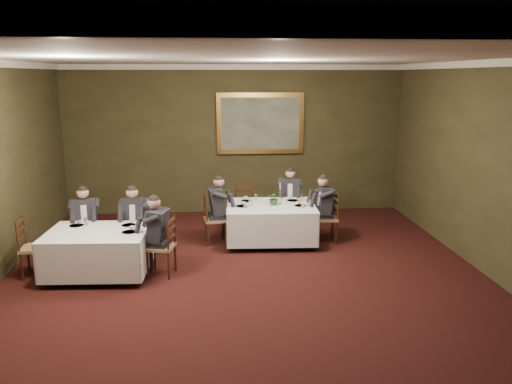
{
  "coord_description": "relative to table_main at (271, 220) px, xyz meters",
  "views": [
    {
      "loc": [
        -0.46,
        -6.85,
        3.25
      ],
      "look_at": [
        0.27,
        2.09,
        1.15
      ],
      "focal_mm": 35.0,
      "sensor_mm": 36.0,
      "label": 1
    }
  ],
  "objects": [
    {
      "name": "table_second",
      "position": [
        -3.03,
        -1.45,
        -0.0
      ],
      "size": [
        1.71,
        1.34,
        0.67
      ],
      "rotation": [
        0.0,
        0.0,
        -0.05
      ],
      "color": "black",
      "rests_on": "ground"
    },
    {
      "name": "diner_sec_backright",
      "position": [
        -2.55,
        -0.64,
        0.06
      ],
      "size": [
        0.44,
        0.5,
        1.35
      ],
      "rotation": [
        0.0,
        0.0,
        3.08
      ],
      "color": "black",
      "rests_on": "chair_sec_backright"
    },
    {
      "name": "table_main",
      "position": [
        0.0,
        0.0,
        0.0
      ],
      "size": [
        1.81,
        1.41,
        0.67
      ],
      "rotation": [
        0.0,
        0.0,
        -0.04
      ],
      "color": "black",
      "rests_on": "ground"
    },
    {
      "name": "diner_main_backright",
      "position": [
        0.51,
        0.87,
        0.06
      ],
      "size": [
        0.48,
        0.54,
        1.35
      ],
      "rotation": [
        0.0,
        0.0,
        2.97
      ],
      "color": "black",
      "rests_on": "chair_main_backright"
    },
    {
      "name": "diner_sec_endright",
      "position": [
        -2.0,
        -1.5,
        0.06
      ],
      "size": [
        0.56,
        0.49,
        1.35
      ],
      "rotation": [
        0.0,
        0.0,
        1.35
      ],
      "color": "black",
      "rests_on": "chair_sec_endright"
    },
    {
      "name": "diner_main_endright",
      "position": [
        1.1,
        -0.05,
        0.06
      ],
      "size": [
        0.49,
        0.42,
        1.35
      ],
      "rotation": [
        0.0,
        0.0,
        1.56
      ],
      "color": "black",
      "rests_on": "chair_main_endright"
    },
    {
      "name": "chair_sec_backright",
      "position": [
        -2.55,
        -0.63,
        -0.17
      ],
      "size": [
        0.47,
        0.45,
        1.0
      ],
      "rotation": [
        0.0,
        0.0,
        3.08
      ],
      "color": "#946E4B",
      "rests_on": "ground"
    },
    {
      "name": "painting",
      "position": [
        -0.0,
        2.35,
        1.7
      ],
      "size": [
        2.06,
        0.09,
        1.44
      ],
      "color": "#E2B052",
      "rests_on": "back_wall"
    },
    {
      "name": "ground",
      "position": [
        -0.61,
        -2.58,
        -0.45
      ],
      "size": [
        10.0,
        10.0,
        0.0
      ],
      "primitive_type": "plane",
      "color": "black",
      "rests_on": "ground"
    },
    {
      "name": "back_wall",
      "position": [
        -0.61,
        2.42,
        1.3
      ],
      "size": [
        8.0,
        0.1,
        3.5
      ],
      "primitive_type": "cube",
      "color": "#312C18",
      "rests_on": "ground"
    },
    {
      "name": "chair_main_endleft",
      "position": [
        -1.11,
        0.05,
        -0.17
      ],
      "size": [
        0.47,
        0.49,
        1.0
      ],
      "rotation": [
        0.0,
        0.0,
        -1.44
      ],
      "color": "#946E4B",
      "rests_on": "ground"
    },
    {
      "name": "chair_sec_endleft",
      "position": [
        -4.07,
        -1.4,
        -0.17
      ],
      "size": [
        0.45,
        0.47,
        1.0
      ],
      "rotation": [
        0.0,
        0.0,
        -1.5
      ],
      "color": "#946E4B",
      "rests_on": "ground"
    },
    {
      "name": "chair_sec_backleft",
      "position": [
        -3.43,
        -0.59,
        -0.17
      ],
      "size": [
        0.5,
        0.48,
        1.0
      ],
      "rotation": [
        0.0,
        0.0,
        3.3
      ],
      "color": "#946E4B",
      "rests_on": "ground"
    },
    {
      "name": "ceiling",
      "position": [
        -0.61,
        -2.58,
        3.05
      ],
      "size": [
        8.0,
        10.0,
        0.1
      ],
      "primitive_type": "cube",
      "color": "silver",
      "rests_on": "back_wall"
    },
    {
      "name": "chair_main_backright",
      "position": [
        0.51,
        0.88,
        -0.17
      ],
      "size": [
        0.51,
        0.49,
        1.0
      ],
      "rotation": [
        0.0,
        0.0,
        2.97
      ],
      "color": "#946E4B",
      "rests_on": "ground"
    },
    {
      "name": "diner_sec_backleft",
      "position": [
        -3.43,
        -0.6,
        0.06
      ],
      "size": [
        0.47,
        0.54,
        1.35
      ],
      "rotation": [
        0.0,
        0.0,
        3.3
      ],
      "color": "black",
      "rests_on": "chair_sec_backleft"
    },
    {
      "name": "chair_main_backleft",
      "position": [
        -0.43,
        0.92,
        -0.17
      ],
      "size": [
        0.5,
        0.48,
        1.0
      ],
      "rotation": [
        0.0,
        0.0,
        3.3
      ],
      "color": "#946E4B",
      "rests_on": "ground"
    },
    {
      "name": "crown_molding",
      "position": [
        -0.61,
        -2.58,
        2.99
      ],
      "size": [
        8.0,
        10.0,
        0.12
      ],
      "color": "white",
      "rests_on": "back_wall"
    },
    {
      "name": "chair_sec_endright",
      "position": [
        -1.99,
        -1.51,
        -0.17
      ],
      "size": [
        0.51,
        0.52,
        1.0
      ],
      "rotation": [
        0.0,
        0.0,
        1.35
      ],
      "color": "#946E4B",
      "rests_on": "ground"
    },
    {
      "name": "candlestick",
      "position": [
        0.19,
        0.07,
        0.48
      ],
      "size": [
        0.07,
        0.07,
        0.45
      ],
      "color": "#A68832",
      "rests_on": "table_main"
    },
    {
      "name": "diner_main_endleft",
      "position": [
        -1.1,
        0.05,
        0.06
      ],
      "size": [
        0.53,
        0.46,
        1.35
      ],
      "rotation": [
        0.0,
        0.0,
        -1.44
      ],
      "color": "black",
      "rests_on": "chair_main_endleft"
    },
    {
      "name": "centerpiece",
      "position": [
        0.07,
        0.01,
        0.47
      ],
      "size": [
        0.3,
        0.27,
        0.3
      ],
      "primitive_type": "imported",
      "rotation": [
        0.0,
        0.0,
        -0.15
      ],
      "color": "#2D5926",
      "rests_on": "table_main"
    },
    {
      "name": "place_setting_table_main",
      "position": [
        -0.4,
        0.41,
        0.35
      ],
      "size": [
        0.33,
        0.31,
        0.14
      ],
      "color": "white",
      "rests_on": "table_main"
    },
    {
      "name": "place_setting_table_second",
      "position": [
        -3.4,
        -1.06,
        0.35
      ],
      "size": [
        0.33,
        0.31,
        0.14
      ],
      "color": "white",
      "rests_on": "table_second"
    },
    {
      "name": "chair_main_endright",
      "position": [
        1.11,
        -0.05,
        -0.17
      ],
      "size": [
        0.43,
        0.45,
        1.0
      ],
      "rotation": [
        0.0,
        0.0,
        1.56
      ],
      "color": "#946E4B",
      "rests_on": "ground"
    }
  ]
}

